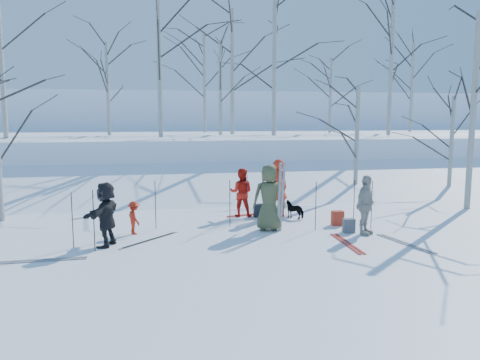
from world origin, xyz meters
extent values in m
plane|color=white|center=(0.00, 0.00, 0.00)|extent=(120.00, 120.00, 0.00)
cube|color=white|center=(0.00, 7.00, 0.15)|extent=(70.00, 9.49, 4.12)
cube|color=white|center=(0.00, 17.00, 1.00)|extent=(70.00, 18.00, 2.20)
cube|color=white|center=(0.00, 38.00, 2.00)|extent=(90.00, 30.00, 6.00)
imported|color=#45492C|center=(0.66, 0.67, 0.91)|extent=(0.98, 0.72, 1.82)
imported|color=red|center=(1.33, 2.36, 0.90)|extent=(0.68, 0.46, 1.81)
imported|color=red|center=(0.24, 2.60, 0.76)|extent=(0.88, 0.77, 1.51)
imported|color=red|center=(-2.97, 0.89, 0.44)|extent=(0.52, 0.65, 0.89)
imported|color=beige|center=(3.04, -0.25, 0.79)|extent=(0.96, 0.90, 1.58)
imported|color=black|center=(-3.57, -0.17, 0.78)|extent=(0.95, 1.52, 1.56)
imported|color=black|center=(1.81, 2.01, 0.27)|extent=(0.68, 0.66, 0.55)
cube|color=silver|center=(0.88, 0.45, 0.95)|extent=(0.09, 0.16, 1.90)
cube|color=silver|center=(0.97, 0.46, 0.95)|extent=(0.13, 0.23, 1.89)
cylinder|color=black|center=(0.92, 2.45, 0.67)|extent=(0.02, 0.02, 1.34)
cylinder|color=black|center=(0.38, 2.38, 0.67)|extent=(0.02, 0.02, 1.34)
cylinder|color=black|center=(-4.34, -0.20, 0.67)|extent=(0.02, 0.02, 1.34)
cylinder|color=black|center=(3.50, 0.33, 0.67)|extent=(0.02, 0.02, 1.34)
cylinder|color=black|center=(-0.33, 1.30, 0.67)|extent=(0.02, 0.02, 1.34)
cylinder|color=black|center=(-3.81, -0.58, 0.67)|extent=(0.02, 0.02, 1.34)
cylinder|color=black|center=(3.14, 0.69, 0.67)|extent=(0.02, 0.02, 1.34)
cylinder|color=black|center=(-2.40, 1.45, 0.67)|extent=(0.02, 0.02, 1.34)
cylinder|color=black|center=(1.92, 0.45, 0.67)|extent=(0.02, 0.02, 1.34)
cylinder|color=black|center=(-3.89, 0.09, 0.67)|extent=(0.02, 0.02, 1.34)
cube|color=#AD2D1A|center=(2.74, 0.88, 0.21)|extent=(0.32, 0.22, 0.42)
cube|color=#53545A|center=(2.71, 0.02, 0.19)|extent=(0.30, 0.20, 0.38)
cube|color=black|center=(0.78, 2.41, 0.20)|extent=(0.34, 0.24, 0.40)
camera|label=1|loc=(-2.38, -11.55, 3.09)|focal=35.00mm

